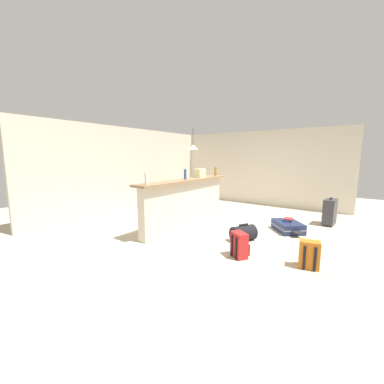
# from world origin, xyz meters

# --- Properties ---
(ground_plane) EXTENTS (13.00, 13.00, 0.05)m
(ground_plane) POSITION_xyz_m (0.00, 0.00, -0.03)
(ground_plane) COLOR beige
(wall_back) EXTENTS (6.60, 0.10, 2.50)m
(wall_back) POSITION_xyz_m (0.00, 3.05, 1.25)
(wall_back) COLOR beige
(wall_back) RESTS_ON ground_plane
(wall_right) EXTENTS (0.10, 6.00, 2.50)m
(wall_right) POSITION_xyz_m (3.05, 0.30, 1.25)
(wall_right) COLOR beige
(wall_right) RESTS_ON ground_plane
(partition_half_wall) EXTENTS (2.80, 0.20, 1.07)m
(partition_half_wall) POSITION_xyz_m (-0.59, 0.52, 0.54)
(partition_half_wall) COLOR beige
(partition_half_wall) RESTS_ON ground_plane
(bar_countertop) EXTENTS (2.96, 0.40, 0.05)m
(bar_countertop) POSITION_xyz_m (-0.59, 0.52, 1.10)
(bar_countertop) COLOR #93704C
(bar_countertop) RESTS_ON partition_half_wall
(bottle_white) EXTENTS (0.07, 0.07, 0.23)m
(bottle_white) POSITION_xyz_m (-1.88, 0.45, 1.24)
(bottle_white) COLOR silver
(bottle_white) RESTS_ON bar_countertop
(bottle_blue) EXTENTS (0.06, 0.06, 0.24)m
(bottle_blue) POSITION_xyz_m (-0.64, 0.50, 1.24)
(bottle_blue) COLOR #284C89
(bottle_blue) RESTS_ON bar_countertop
(bottle_amber) EXTENTS (0.06, 0.06, 0.24)m
(bottle_amber) POSITION_xyz_m (0.66, 0.46, 1.24)
(bottle_amber) COLOR #9E661E
(bottle_amber) RESTS_ON bar_countertop
(grocery_bag) EXTENTS (0.26, 0.18, 0.22)m
(grocery_bag) POSITION_xyz_m (-0.00, 0.53, 1.23)
(grocery_bag) COLOR beige
(grocery_bag) RESTS_ON bar_countertop
(dining_table) EXTENTS (1.10, 0.80, 0.74)m
(dining_table) POSITION_xyz_m (0.99, 1.53, 0.65)
(dining_table) COLOR #332319
(dining_table) RESTS_ON ground_plane
(dining_chair_near_partition) EXTENTS (0.48, 0.48, 0.93)m
(dining_chair_near_partition) POSITION_xyz_m (0.89, 1.02, 0.52)
(dining_chair_near_partition) COLOR #4C331E
(dining_chair_near_partition) RESTS_ON ground_plane
(dining_chair_far_side) EXTENTS (0.45, 0.45, 0.93)m
(dining_chair_far_side) POSITION_xyz_m (1.09, 2.06, 0.52)
(dining_chair_far_side) COLOR #4C331E
(dining_chair_far_side) RESTS_ON ground_plane
(pendant_lamp) EXTENTS (0.34, 0.34, 0.69)m
(pendant_lamp) POSITION_xyz_m (0.99, 1.46, 1.92)
(pendant_lamp) COLOR black
(suitcase_flat_navy) EXTENTS (0.84, 0.83, 0.22)m
(suitcase_flat_navy) POSITION_xyz_m (0.42, -1.56, 0.11)
(suitcase_flat_navy) COLOR #1E284C
(suitcase_flat_navy) RESTS_ON ground_plane
(duffel_bag_black) EXTENTS (0.57, 0.49, 0.34)m
(duffel_bag_black) POSITION_xyz_m (-0.71, -1.00, 0.15)
(duffel_bag_black) COLOR black
(duffel_bag_black) RESTS_ON ground_plane
(backpack_red) EXTENTS (0.33, 0.34, 0.42)m
(backpack_red) POSITION_xyz_m (-1.48, -1.28, 0.20)
(backpack_red) COLOR red
(backpack_red) RESTS_ON ground_plane
(backpack_orange) EXTENTS (0.29, 0.31, 0.42)m
(backpack_orange) POSITION_xyz_m (-1.22, -2.28, 0.20)
(backpack_orange) COLOR orange
(backpack_orange) RESTS_ON ground_plane
(suitcase_upright_charcoal) EXTENTS (0.46, 0.28, 0.67)m
(suitcase_upright_charcoal) POSITION_xyz_m (1.53, -2.23, 0.33)
(suitcase_upright_charcoal) COLOR #38383D
(suitcase_upright_charcoal) RESTS_ON ground_plane
(book_stack) EXTENTS (0.24, 0.20, 0.07)m
(book_stack) POSITION_xyz_m (0.46, -1.53, 0.25)
(book_stack) COLOR #334C99
(book_stack) RESTS_ON suitcase_flat_navy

